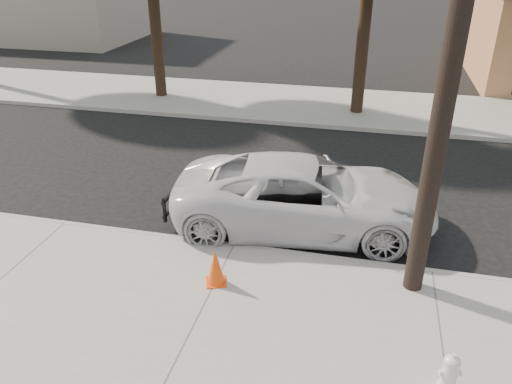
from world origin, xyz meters
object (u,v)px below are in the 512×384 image
utility_pole (456,33)px  police_cruiser (305,195)px  fire_hydrant (450,373)px  traffic_cone (216,267)px

utility_pole → police_cruiser: size_ratio=1.56×
utility_pole → police_cruiser: (-2.33, 1.93, -3.89)m
utility_pole → fire_hydrant: (0.38, -2.34, -4.26)m
traffic_cone → police_cruiser: bearing=64.8°
utility_pole → traffic_cone: size_ratio=12.39×
police_cruiser → traffic_cone: police_cruiser is taller
fire_hydrant → traffic_cone: traffic_cone is taller
utility_pole → traffic_cone: (-3.58, -0.74, -4.20)m
fire_hydrant → traffic_cone: (-3.96, 1.61, 0.06)m
fire_hydrant → traffic_cone: bearing=144.4°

